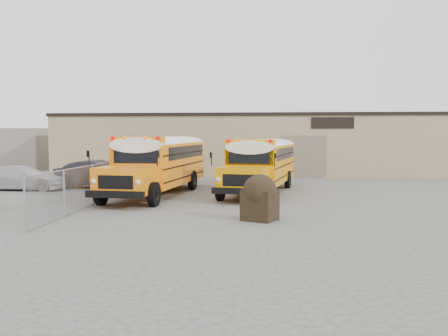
# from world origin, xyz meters

# --- Properties ---
(ground) EXTENTS (120.00, 120.00, 0.00)m
(ground) POSITION_xyz_m (0.00, 0.00, 0.00)
(ground) COLOR #484542
(ground) RESTS_ON ground
(warehouse) EXTENTS (30.20, 10.20, 4.67)m
(warehouse) POSITION_xyz_m (-0.00, 19.99, 2.37)
(warehouse) COLOR #917E59
(warehouse) RESTS_ON ground
(chainlink_fence) EXTENTS (0.07, 18.07, 1.81)m
(chainlink_fence) POSITION_xyz_m (-6.00, 3.00, 0.90)
(chainlink_fence) COLOR gray
(chainlink_fence) RESTS_ON ground
(distant_building_left) EXTENTS (8.00, 6.00, 3.60)m
(distant_building_left) POSITION_xyz_m (-22.00, 22.00, 1.80)
(distant_building_left) COLOR gray
(distant_building_left) RESTS_ON ground
(school_bus_left) EXTENTS (3.71, 10.65, 3.06)m
(school_bus_left) POSITION_xyz_m (-3.47, 10.73, 1.77)
(school_bus_left) COLOR orange
(school_bus_left) RESTS_ON ground
(school_bus_right) EXTENTS (3.98, 10.18, 2.90)m
(school_bus_right) POSITION_xyz_m (2.18, 11.97, 1.68)
(school_bus_right) COLOR orange
(school_bus_right) RESTS_ON ground
(tarp_bundle) EXTENTS (1.44, 1.38, 1.69)m
(tarp_bundle) POSITION_xyz_m (1.38, -2.97, 0.87)
(tarp_bundle) COLOR black
(tarp_bundle) RESTS_ON ground
(car_white) EXTENTS (4.76, 2.13, 1.35)m
(car_white) POSITION_xyz_m (-12.08, 5.50, 0.68)
(car_white) COLOR beige
(car_white) RESTS_ON ground
(car_dark) EXTENTS (4.93, 1.97, 1.60)m
(car_dark) POSITION_xyz_m (-8.23, 6.91, 0.80)
(car_dark) COLOR black
(car_dark) RESTS_ON ground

